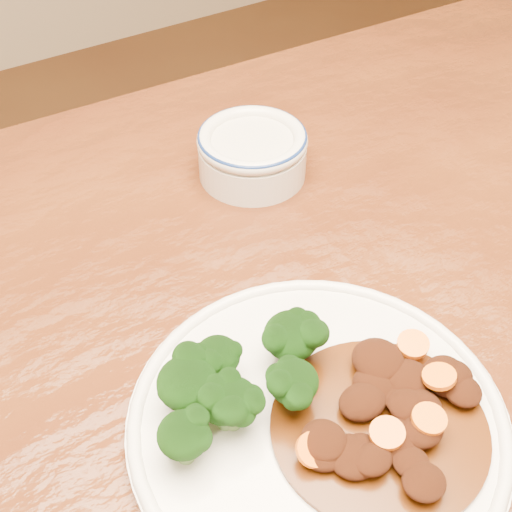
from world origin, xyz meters
TOP-DOWN VIEW (x-y plane):
  - dining_table at (0.00, 0.00)m, footprint 1.53×0.95m
  - dinner_plate at (-0.03, -0.07)m, footprint 0.29×0.29m
  - broccoli_florets at (-0.08, -0.03)m, footprint 0.15×0.09m
  - mince_stew at (0.01, -0.10)m, footprint 0.17×0.16m
  - dip_bowl at (0.09, 0.23)m, footprint 0.12×0.12m

SIDE VIEW (x-z plane):
  - dining_table at x=0.00m, z-range 0.30..1.05m
  - dinner_plate at x=-0.03m, z-range 0.75..0.77m
  - mince_stew at x=0.01m, z-range 0.76..0.79m
  - dip_bowl at x=0.09m, z-range 0.75..0.81m
  - broccoli_florets at x=-0.08m, z-range 0.77..0.82m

